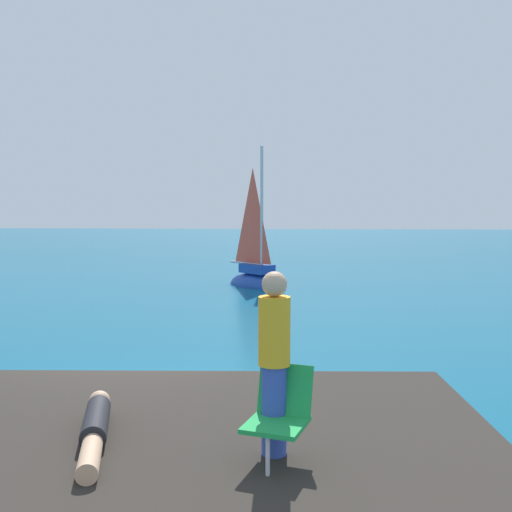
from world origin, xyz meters
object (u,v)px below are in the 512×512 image
at_px(person_standing, 274,358).
at_px(beach_chair, 280,410).
at_px(person_sunbather, 95,427).
at_px(sailboat_near, 257,278).

distance_m(person_standing, beach_chair, 0.44).
relative_size(person_standing, beach_chair, 2.03).
bearing_deg(person_standing, person_sunbather, 167.13).
bearing_deg(beach_chair, person_standing, -136.44).
bearing_deg(person_sunbather, sailboat_near, 163.98).
bearing_deg(beach_chair, person_sunbather, -84.55).
distance_m(person_sunbather, person_standing, 1.86).
relative_size(sailboat_near, person_sunbather, 3.62).
relative_size(person_sunbather, beach_chair, 2.16).
relative_size(person_sunbather, person_standing, 1.06).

